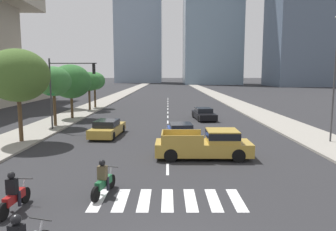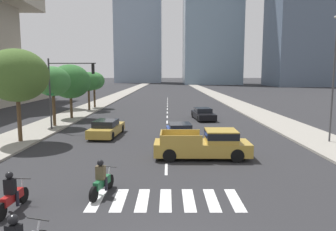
{
  "view_description": "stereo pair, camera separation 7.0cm",
  "coord_description": "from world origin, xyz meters",
  "px_view_note": "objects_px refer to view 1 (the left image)",
  "views": [
    {
      "loc": [
        0.02,
        -7.52,
        4.87
      ],
      "look_at": [
        0.0,
        14.15,
        2.0
      ],
      "focal_mm": 33.51,
      "sensor_mm": 36.0,
      "label": 1
    },
    {
      "loc": [
        0.09,
        -7.52,
        4.87
      ],
      "look_at": [
        0.0,
        14.15,
        2.0
      ],
      "focal_mm": 33.51,
      "sensor_mm": 36.0,
      "label": 2
    }
  ],
  "objects_px": {
    "sedan_gold_2": "(108,128)",
    "street_tree_third": "(71,82)",
    "street_tree_nearest": "(18,75)",
    "motorcycle_lead": "(14,195)",
    "motorcycle_third": "(104,181)",
    "street_tree_fourth": "(89,82)",
    "pickup_truck": "(208,144)",
    "street_lamp_east": "(335,71)",
    "sedan_black_1": "(204,114)",
    "traffic_signal_far": "(68,81)",
    "street_tree_fifth": "(95,81)",
    "street_tree_second": "(54,82)",
    "sedan_blue_0": "(181,133)"
  },
  "relations": [
    {
      "from": "motorcycle_lead",
      "to": "motorcycle_third",
      "type": "distance_m",
      "value": 3.26
    },
    {
      "from": "sedan_black_1",
      "to": "street_tree_second",
      "type": "bearing_deg",
      "value": -76.67
    },
    {
      "from": "motorcycle_lead",
      "to": "sedan_black_1",
      "type": "relative_size",
      "value": 0.43
    },
    {
      "from": "street_tree_second",
      "to": "street_tree_fourth",
      "type": "distance_m",
      "value": 12.85
    },
    {
      "from": "street_tree_third",
      "to": "sedan_black_1",
      "type": "bearing_deg",
      "value": -0.86
    },
    {
      "from": "motorcycle_lead",
      "to": "street_lamp_east",
      "type": "relative_size",
      "value": 0.24
    },
    {
      "from": "traffic_signal_far",
      "to": "street_tree_fifth",
      "type": "distance_m",
      "value": 17.95
    },
    {
      "from": "sedan_black_1",
      "to": "street_tree_fifth",
      "type": "bearing_deg",
      "value": -133.5
    },
    {
      "from": "sedan_gold_2",
      "to": "street_tree_third",
      "type": "relative_size",
      "value": 0.85
    },
    {
      "from": "motorcycle_third",
      "to": "street_tree_fourth",
      "type": "bearing_deg",
      "value": 28.26
    },
    {
      "from": "sedan_black_1",
      "to": "sedan_gold_2",
      "type": "relative_size",
      "value": 0.99
    },
    {
      "from": "pickup_truck",
      "to": "traffic_signal_far",
      "type": "height_order",
      "value": "traffic_signal_far"
    },
    {
      "from": "sedan_blue_0",
      "to": "sedan_black_1",
      "type": "distance_m",
      "value": 11.13
    },
    {
      "from": "motorcycle_lead",
      "to": "sedan_black_1",
      "type": "bearing_deg",
      "value": -19.08
    },
    {
      "from": "motorcycle_lead",
      "to": "pickup_truck",
      "type": "relative_size",
      "value": 0.38
    },
    {
      "from": "motorcycle_lead",
      "to": "street_tree_third",
      "type": "relative_size",
      "value": 0.36
    },
    {
      "from": "motorcycle_third",
      "to": "street_tree_fourth",
      "type": "distance_m",
      "value": 30.42
    },
    {
      "from": "street_tree_nearest",
      "to": "street_lamp_east",
      "type": "bearing_deg",
      "value": -0.34
    },
    {
      "from": "motorcycle_lead",
      "to": "motorcycle_third",
      "type": "bearing_deg",
      "value": -58.58
    },
    {
      "from": "motorcycle_lead",
      "to": "sedan_gold_2",
      "type": "relative_size",
      "value": 0.43
    },
    {
      "from": "traffic_signal_far",
      "to": "street_tree_fifth",
      "type": "relative_size",
      "value": 1.2
    },
    {
      "from": "motorcycle_lead",
      "to": "pickup_truck",
      "type": "height_order",
      "value": "pickup_truck"
    },
    {
      "from": "sedan_black_1",
      "to": "street_tree_nearest",
      "type": "xyz_separation_m",
      "value": [
        -14.29,
        -11.7,
        4.2
      ]
    },
    {
      "from": "sedan_black_1",
      "to": "street_tree_nearest",
      "type": "relative_size",
      "value": 0.75
    },
    {
      "from": "sedan_blue_0",
      "to": "street_tree_fifth",
      "type": "bearing_deg",
      "value": -156.48
    },
    {
      "from": "sedan_blue_0",
      "to": "street_tree_nearest",
      "type": "distance_m",
      "value": 12.17
    },
    {
      "from": "sedan_blue_0",
      "to": "street_tree_second",
      "type": "xyz_separation_m",
      "value": [
        -11.39,
        5.8,
        3.62
      ]
    },
    {
      "from": "sedan_black_1",
      "to": "sedan_gold_2",
      "type": "xyz_separation_m",
      "value": [
        -8.67,
        -9.11,
        0.02
      ]
    },
    {
      "from": "motorcycle_third",
      "to": "pickup_truck",
      "type": "height_order",
      "value": "pickup_truck"
    },
    {
      "from": "traffic_signal_far",
      "to": "street_tree_third",
      "type": "height_order",
      "value": "traffic_signal_far"
    },
    {
      "from": "motorcycle_lead",
      "to": "street_tree_fifth",
      "type": "relative_size",
      "value": 0.41
    },
    {
      "from": "street_tree_second",
      "to": "sedan_gold_2",
      "type": "bearing_deg",
      "value": -36.55
    },
    {
      "from": "street_tree_third",
      "to": "motorcycle_lead",
      "type": "bearing_deg",
      "value": -77.94
    },
    {
      "from": "sedan_gold_2",
      "to": "traffic_signal_far",
      "type": "bearing_deg",
      "value": 63.28
    },
    {
      "from": "street_tree_fourth",
      "to": "sedan_gold_2",
      "type": "bearing_deg",
      "value": -71.72
    },
    {
      "from": "street_tree_nearest",
      "to": "motorcycle_lead",
      "type": "bearing_deg",
      "value": -66.17
    },
    {
      "from": "pickup_truck",
      "to": "street_tree_nearest",
      "type": "bearing_deg",
      "value": 163.31
    },
    {
      "from": "motorcycle_lead",
      "to": "street_tree_fourth",
      "type": "bearing_deg",
      "value": 12.28
    },
    {
      "from": "sedan_blue_0",
      "to": "traffic_signal_far",
      "type": "xyz_separation_m",
      "value": [
        -9.54,
        3.96,
        3.68
      ]
    },
    {
      "from": "motorcycle_lead",
      "to": "sedan_blue_0",
      "type": "height_order",
      "value": "motorcycle_lead"
    },
    {
      "from": "street_tree_fifth",
      "to": "sedan_black_1",
      "type": "bearing_deg",
      "value": -37.75
    },
    {
      "from": "motorcycle_third",
      "to": "traffic_signal_far",
      "type": "relative_size",
      "value": 0.34
    },
    {
      "from": "sedan_gold_2",
      "to": "traffic_signal_far",
      "type": "height_order",
      "value": "traffic_signal_far"
    },
    {
      "from": "motorcycle_third",
      "to": "motorcycle_lead",
      "type": "bearing_deg",
      "value": 131.55
    },
    {
      "from": "motorcycle_lead",
      "to": "street_tree_fourth",
      "type": "height_order",
      "value": "street_tree_fourth"
    },
    {
      "from": "motorcycle_lead",
      "to": "street_lamp_east",
      "type": "height_order",
      "value": "street_lamp_east"
    },
    {
      "from": "street_lamp_east",
      "to": "street_tree_third",
      "type": "bearing_deg",
      "value": 151.18
    },
    {
      "from": "pickup_truck",
      "to": "street_tree_fourth",
      "type": "distance_m",
      "value": 26.98
    },
    {
      "from": "motorcycle_third",
      "to": "traffic_signal_far",
      "type": "xyz_separation_m",
      "value": [
        -5.95,
        14.53,
        3.67
      ]
    },
    {
      "from": "motorcycle_lead",
      "to": "street_tree_nearest",
      "type": "height_order",
      "value": "street_tree_nearest"
    }
  ]
}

